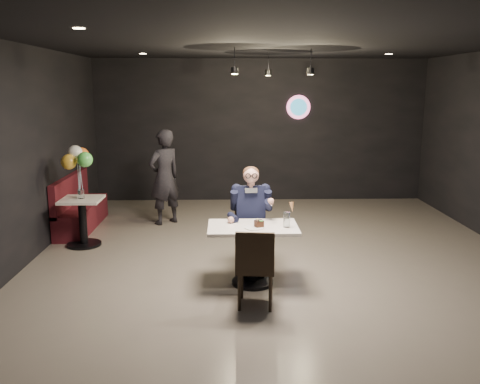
{
  "coord_description": "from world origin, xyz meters",
  "views": [
    {
      "loc": [
        -0.73,
        -6.34,
        2.43
      ],
      "look_at": [
        -0.55,
        0.26,
        1.05
      ],
      "focal_mm": 38.0,
      "sensor_mm": 36.0,
      "label": 1
    }
  ],
  "objects_px": {
    "sundae_glass": "(287,220)",
    "chair_far": "(251,236)",
    "booth_bench": "(81,202)",
    "main_table": "(253,255)",
    "chair_near": "(256,266)",
    "passerby": "(164,177)",
    "side_table": "(83,222)",
    "seated_man": "(251,217)",
    "balloon_vase": "(81,194)"
  },
  "relations": [
    {
      "from": "passerby",
      "to": "balloon_vase",
      "type": "bearing_deg",
      "value": 9.06
    },
    {
      "from": "chair_near",
      "to": "sundae_glass",
      "type": "xyz_separation_m",
      "value": [
        0.41,
        0.57,
        0.38
      ]
    },
    {
      "from": "chair_near",
      "to": "seated_man",
      "type": "relative_size",
      "value": 0.64
    },
    {
      "from": "sundae_glass",
      "to": "booth_bench",
      "type": "height_order",
      "value": "sundae_glass"
    },
    {
      "from": "seated_man",
      "to": "sundae_glass",
      "type": "height_order",
      "value": "seated_man"
    },
    {
      "from": "balloon_vase",
      "to": "side_table",
      "type": "bearing_deg",
      "value": 0.0
    },
    {
      "from": "main_table",
      "to": "chair_far",
      "type": "relative_size",
      "value": 1.2
    },
    {
      "from": "seated_man",
      "to": "side_table",
      "type": "xyz_separation_m",
      "value": [
        -2.54,
        1.08,
        -0.34
      ]
    },
    {
      "from": "booth_bench",
      "to": "chair_near",
      "type": "bearing_deg",
      "value": -48.97
    },
    {
      "from": "chair_far",
      "to": "passerby",
      "type": "distance_m",
      "value": 2.78
    },
    {
      "from": "sundae_glass",
      "to": "balloon_vase",
      "type": "xyz_separation_m",
      "value": [
        -2.95,
        1.69,
        -0.02
      ]
    },
    {
      "from": "chair_near",
      "to": "sundae_glass",
      "type": "height_order",
      "value": "sundae_glass"
    },
    {
      "from": "chair_near",
      "to": "booth_bench",
      "type": "height_order",
      "value": "booth_bench"
    },
    {
      "from": "chair_near",
      "to": "sundae_glass",
      "type": "bearing_deg",
      "value": 60.73
    },
    {
      "from": "chair_far",
      "to": "passerby",
      "type": "height_order",
      "value": "passerby"
    },
    {
      "from": "seated_man",
      "to": "sundae_glass",
      "type": "relative_size",
      "value": 7.78
    },
    {
      "from": "chair_near",
      "to": "booth_bench",
      "type": "bearing_deg",
      "value": 137.31
    },
    {
      "from": "balloon_vase",
      "to": "passerby",
      "type": "bearing_deg",
      "value": 48.8
    },
    {
      "from": "side_table",
      "to": "balloon_vase",
      "type": "xyz_separation_m",
      "value": [
        0.0,
        0.0,
        0.45
      ]
    },
    {
      "from": "chair_near",
      "to": "chair_far",
      "type": "bearing_deg",
      "value": 96.29
    },
    {
      "from": "chair_near",
      "to": "balloon_vase",
      "type": "xyz_separation_m",
      "value": [
        -2.54,
        2.27,
        0.36
      ]
    },
    {
      "from": "side_table",
      "to": "passerby",
      "type": "distance_m",
      "value": 1.76
    },
    {
      "from": "chair_near",
      "to": "passerby",
      "type": "height_order",
      "value": "passerby"
    },
    {
      "from": "chair_near",
      "to": "seated_man",
      "type": "height_order",
      "value": "seated_man"
    },
    {
      "from": "booth_bench",
      "to": "balloon_vase",
      "type": "bearing_deg",
      "value": -73.3
    },
    {
      "from": "main_table",
      "to": "seated_man",
      "type": "xyz_separation_m",
      "value": [
        -0.0,
        0.55,
        0.34
      ]
    },
    {
      "from": "chair_far",
      "to": "passerby",
      "type": "relative_size",
      "value": 0.54
    },
    {
      "from": "sundae_glass",
      "to": "main_table",
      "type": "bearing_deg",
      "value": 171.14
    },
    {
      "from": "booth_bench",
      "to": "side_table",
      "type": "distance_m",
      "value": 1.05
    },
    {
      "from": "booth_bench",
      "to": "side_table",
      "type": "relative_size",
      "value": 2.47
    },
    {
      "from": "side_table",
      "to": "balloon_vase",
      "type": "height_order",
      "value": "balloon_vase"
    },
    {
      "from": "side_table",
      "to": "booth_bench",
      "type": "bearing_deg",
      "value": 106.7
    },
    {
      "from": "balloon_vase",
      "to": "seated_man",
      "type": "bearing_deg",
      "value": -23.05
    },
    {
      "from": "chair_far",
      "to": "seated_man",
      "type": "relative_size",
      "value": 0.64
    },
    {
      "from": "chair_far",
      "to": "sundae_glass",
      "type": "distance_m",
      "value": 0.83
    },
    {
      "from": "booth_bench",
      "to": "main_table",
      "type": "bearing_deg",
      "value": -42.81
    },
    {
      "from": "booth_bench",
      "to": "passerby",
      "type": "height_order",
      "value": "passerby"
    },
    {
      "from": "seated_man",
      "to": "passerby",
      "type": "bearing_deg",
      "value": 121.07
    },
    {
      "from": "seated_man",
      "to": "sundae_glass",
      "type": "xyz_separation_m",
      "value": [
        0.41,
        -0.61,
        0.12
      ]
    },
    {
      "from": "main_table",
      "to": "side_table",
      "type": "distance_m",
      "value": 3.02
    },
    {
      "from": "side_table",
      "to": "passerby",
      "type": "height_order",
      "value": "passerby"
    },
    {
      "from": "seated_man",
      "to": "balloon_vase",
      "type": "height_order",
      "value": "seated_man"
    },
    {
      "from": "main_table",
      "to": "balloon_vase",
      "type": "xyz_separation_m",
      "value": [
        -2.54,
        1.63,
        0.45
      ]
    },
    {
      "from": "seated_man",
      "to": "booth_bench",
      "type": "xyz_separation_m",
      "value": [
        -2.84,
        2.08,
        -0.26
      ]
    },
    {
      "from": "chair_far",
      "to": "passerby",
      "type": "xyz_separation_m",
      "value": [
        -1.42,
        2.36,
        0.39
      ]
    },
    {
      "from": "chair_near",
      "to": "side_table",
      "type": "xyz_separation_m",
      "value": [
        -2.54,
        2.27,
        -0.08
      ]
    },
    {
      "from": "sundae_glass",
      "to": "chair_far",
      "type": "bearing_deg",
      "value": 123.6
    },
    {
      "from": "seated_man",
      "to": "chair_near",
      "type": "bearing_deg",
      "value": -90.0
    },
    {
      "from": "booth_bench",
      "to": "balloon_vase",
      "type": "relative_size",
      "value": 12.61
    },
    {
      "from": "chair_far",
      "to": "chair_near",
      "type": "height_order",
      "value": "same"
    }
  ]
}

